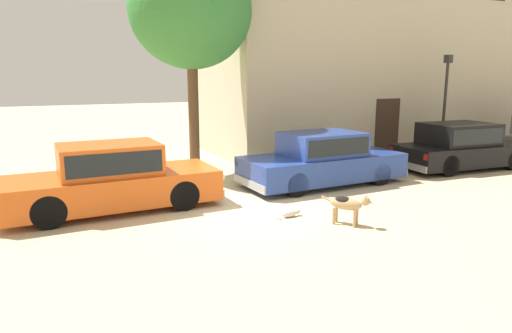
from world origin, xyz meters
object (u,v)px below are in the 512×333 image
(parked_sedan_third, at_px, (460,146))
(stray_dog_spotted, at_px, (348,204))
(stray_cat, at_px, (290,213))
(street_lamp, at_px, (446,92))
(parked_sedan_nearest, at_px, (112,178))
(parked_sedan_second, at_px, (322,159))
(acacia_tree_left, at_px, (191,10))

(parked_sedan_third, distance_m, stray_dog_spotted, 7.32)
(stray_cat, bearing_deg, street_lamp, 21.07)
(parked_sedan_nearest, xyz_separation_m, parked_sedan_second, (5.52, 0.00, -0.02))
(parked_sedan_nearest, distance_m, acacia_tree_left, 5.55)
(parked_sedan_second, bearing_deg, parked_sedan_third, -2.68)
(parked_sedan_third, bearing_deg, acacia_tree_left, 165.11)
(stray_dog_spotted, bearing_deg, parked_sedan_nearest, -163.15)
(parked_sedan_second, distance_m, acacia_tree_left, 5.55)
(parked_sedan_third, bearing_deg, parked_sedan_nearest, -176.16)
(parked_sedan_third, relative_size, acacia_tree_left, 0.71)
(parked_sedan_nearest, bearing_deg, street_lamp, 6.71)
(parked_sedan_second, distance_m, parked_sedan_third, 5.17)
(acacia_tree_left, bearing_deg, street_lamp, -6.44)
(stray_dog_spotted, distance_m, street_lamp, 9.34)
(parked_sedan_second, xyz_separation_m, stray_cat, (-2.26, -2.18, -0.63))
(parked_sedan_second, bearing_deg, stray_cat, -137.34)
(stray_dog_spotted, bearing_deg, stray_cat, -176.54)
(stray_cat, height_order, acacia_tree_left, acacia_tree_left)
(parked_sedan_third, relative_size, stray_dog_spotted, 5.04)
(parked_sedan_nearest, bearing_deg, parked_sedan_third, -1.83)
(parked_sedan_nearest, height_order, parked_sedan_third, parked_sedan_nearest)
(stray_dog_spotted, bearing_deg, parked_sedan_second, 119.14)
(stray_cat, bearing_deg, parked_sedan_third, 12.52)
(parked_sedan_nearest, distance_m, parked_sedan_second, 5.52)
(parked_sedan_nearest, xyz_separation_m, stray_cat, (3.27, -2.18, -0.65))
(stray_cat, distance_m, acacia_tree_left, 6.74)
(parked_sedan_third, bearing_deg, stray_cat, -159.98)
(stray_dog_spotted, relative_size, acacia_tree_left, 0.14)
(street_lamp, bearing_deg, parked_sedan_nearest, -172.07)
(parked_sedan_third, relative_size, street_lamp, 1.26)
(parked_sedan_nearest, bearing_deg, stray_cat, -34.98)
(stray_dog_spotted, height_order, street_lamp, street_lamp)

